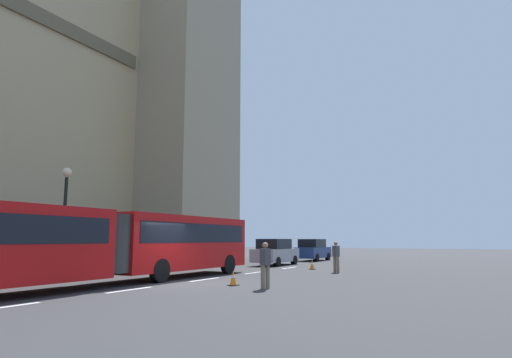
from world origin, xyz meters
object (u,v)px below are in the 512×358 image
at_px(articulated_bus, 102,241).
at_px(pedestrian_near_cones, 265,264).
at_px(street_lamp, 64,213).
at_px(sedan_lead, 275,252).
at_px(pedestrian_by_kerb, 336,256).
at_px(sedan_trailing, 313,250).
at_px(traffic_cone_middle, 312,265).
at_px(traffic_cone_west, 233,278).

height_order(articulated_bus, pedestrian_near_cones, articulated_bus).
height_order(street_lamp, pedestrian_near_cones, street_lamp).
xyz_separation_m(sedan_lead, pedestrian_by_kerb, (-4.44, -5.96, -0.00)).
height_order(sedan_trailing, traffic_cone_middle, sedan_trailing).
bearing_deg(articulated_bus, sedan_lead, 0.56).
height_order(sedan_lead, traffic_cone_west, sedan_lead).
height_order(sedan_lead, traffic_cone_middle, sedan_lead).
distance_m(traffic_cone_middle, pedestrian_near_cones, 10.87).
xyz_separation_m(traffic_cone_west, pedestrian_by_kerb, (8.60, -1.38, 0.63)).
xyz_separation_m(traffic_cone_middle, pedestrian_near_cones, (-10.60, -2.30, 0.63)).
height_order(articulated_bus, traffic_cone_west, articulated_bus).
relative_size(articulated_bus, street_lamp, 3.43).
height_order(sedan_trailing, pedestrian_by_kerb, sedan_trailing).
xyz_separation_m(sedan_trailing, traffic_cone_west, (-20.53, -4.63, -0.63)).
xyz_separation_m(sedan_lead, sedan_trailing, (7.49, 0.05, 0.00)).
bearing_deg(traffic_cone_west, pedestrian_near_cones, -103.62).
bearing_deg(articulated_bus, street_lamp, 70.07).
bearing_deg(sedan_trailing, street_lamp, 168.73).
bearing_deg(street_lamp, articulated_bus, -109.93).
relative_size(street_lamp, pedestrian_by_kerb, 3.12).
relative_size(traffic_cone_west, street_lamp, 0.11).
relative_size(pedestrian_near_cones, pedestrian_by_kerb, 1.00).
bearing_deg(traffic_cone_middle, pedestrian_by_kerb, -128.08).
relative_size(sedan_lead, pedestrian_near_cones, 2.60).
relative_size(traffic_cone_middle, street_lamp, 0.11).
bearing_deg(pedestrian_near_cones, articulated_bus, 110.90).
xyz_separation_m(traffic_cone_middle, pedestrian_by_kerb, (-1.61, -2.05, 0.63)).
distance_m(sedan_lead, pedestrian_near_cones, 14.80).
height_order(articulated_bus, pedestrian_by_kerb, articulated_bus).
height_order(articulated_bus, traffic_cone_middle, articulated_bus).
relative_size(sedan_lead, traffic_cone_west, 7.59).
distance_m(sedan_trailing, pedestrian_by_kerb, 13.36).
bearing_deg(sedan_lead, street_lamp, 162.86).
bearing_deg(sedan_trailing, traffic_cone_middle, -159.05).
bearing_deg(articulated_bus, sedan_trailing, 0.50).
distance_m(street_lamp, pedestrian_near_cones, 10.80).
distance_m(sedan_lead, pedestrian_by_kerb, 7.43).
bearing_deg(traffic_cone_west, pedestrian_by_kerb, -9.10).
relative_size(sedan_trailing, traffic_cone_middle, 7.59).
distance_m(sedan_lead, street_lamp, 14.92).
relative_size(sedan_lead, street_lamp, 0.83).
xyz_separation_m(sedan_lead, traffic_cone_middle, (-2.83, -3.90, -0.63)).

